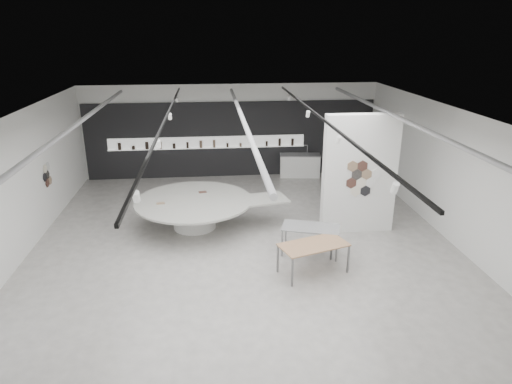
{
  "coord_description": "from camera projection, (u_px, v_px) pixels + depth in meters",
  "views": [
    {
      "loc": [
        -0.86,
        -11.52,
        5.89
      ],
      "look_at": [
        0.43,
        1.2,
        1.28
      ],
      "focal_mm": 32.0,
      "sensor_mm": 36.0,
      "label": 1
    }
  ],
  "objects": [
    {
      "name": "sample_table_wood",
      "position": [
        314.0,
        246.0,
        11.42
      ],
      "size": [
        1.88,
        1.35,
        0.8
      ],
      "rotation": [
        0.0,
        0.0,
        0.32
      ],
      "color": "#A97C57",
      "rests_on": "ground"
    },
    {
      "name": "kitchen_counter",
      "position": [
        300.0,
        165.0,
        19.08
      ],
      "size": [
        1.74,
        0.84,
        1.32
      ],
      "rotation": [
        0.0,
        0.0,
        -0.12
      ],
      "color": "white",
      "rests_on": "ground"
    },
    {
      "name": "sample_table_stone",
      "position": [
        311.0,
        229.0,
        12.42
      ],
      "size": [
        1.71,
        1.21,
        0.8
      ],
      "rotation": [
        0.0,
        0.0,
        -0.31
      ],
      "color": "gray",
      "rests_on": "ground"
    },
    {
      "name": "back_wall_display",
      "position": [
        230.0,
        140.0,
        18.82
      ],
      "size": [
        11.8,
        0.27,
        3.1
      ],
      "color": "black",
      "rests_on": "ground"
    },
    {
      "name": "room",
      "position": [
        241.0,
        180.0,
        12.15
      ],
      "size": [
        12.02,
        14.02,
        3.82
      ],
      "color": "#B0ACA6",
      "rests_on": "ground"
    },
    {
      "name": "display_island",
      "position": [
        197.0,
        209.0,
        14.12
      ],
      "size": [
        5.1,
        4.28,
        0.93
      ],
      "rotation": [
        0.0,
        0.0,
        0.2
      ],
      "color": "white",
      "rests_on": "ground"
    },
    {
      "name": "partition_column",
      "position": [
        360.0,
        174.0,
        13.52
      ],
      "size": [
        2.2,
        0.38,
        3.6
      ],
      "color": "white",
      "rests_on": "ground"
    }
  ]
}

